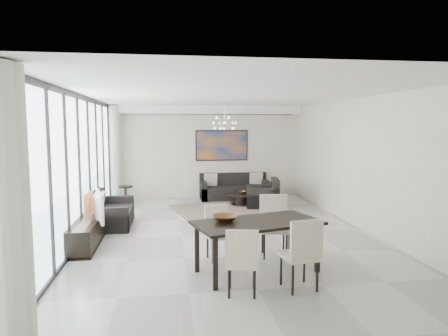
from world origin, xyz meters
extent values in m
cube|color=#A8A39B|center=(0.00, 0.00, 0.01)|extent=(6.00, 9.00, 0.02)
cube|color=white|center=(0.00, 0.00, 2.89)|extent=(6.00, 9.00, 0.02)
cube|color=beige|center=(0.00, 4.49, 1.45)|extent=(6.00, 0.02, 2.90)
cube|color=beige|center=(0.00, -4.49, 1.45)|extent=(6.00, 0.02, 2.90)
cube|color=beige|center=(2.99, 0.00, 1.45)|extent=(0.02, 9.00, 2.90)
cube|color=silver|center=(-2.98, 0.00, 1.45)|extent=(0.01, 8.95, 2.85)
cube|color=black|center=(-2.94, 0.00, 2.85)|extent=(0.04, 8.95, 0.10)
cube|color=black|center=(-2.94, 0.00, 0.03)|extent=(0.04, 8.95, 0.06)
cube|color=black|center=(-2.94, -3.00, 1.45)|extent=(0.04, 0.05, 2.88)
cube|color=black|center=(-2.94, -2.00, 1.45)|extent=(0.04, 0.05, 2.88)
cube|color=black|center=(-2.94, -1.00, 1.45)|extent=(0.04, 0.05, 2.88)
cube|color=black|center=(-2.94, 0.00, 1.45)|extent=(0.04, 0.05, 2.88)
cube|color=black|center=(-2.94, 1.00, 1.45)|extent=(0.04, 0.05, 2.88)
cube|color=black|center=(-2.94, 2.00, 1.45)|extent=(0.04, 0.05, 2.88)
cube|color=black|center=(-2.94, 3.00, 1.45)|extent=(0.04, 0.05, 2.88)
cube|color=black|center=(-2.94, 4.00, 1.45)|extent=(0.04, 0.05, 2.88)
cylinder|color=beige|center=(-2.80, -4.15, 1.45)|extent=(0.36, 0.36, 2.85)
cylinder|color=beige|center=(-2.80, 4.15, 1.45)|extent=(0.36, 0.36, 2.85)
cube|color=white|center=(0.00, 4.30, 2.77)|extent=(5.98, 0.40, 0.26)
cube|color=#AC5C17|center=(0.50, 4.47, 1.65)|extent=(1.68, 0.04, 0.98)
cylinder|color=silver|center=(0.30, 2.50, 2.62)|extent=(0.02, 0.02, 0.55)
sphere|color=silver|center=(0.30, 2.50, 2.35)|extent=(0.12, 0.12, 0.12)
cube|color=black|center=(0.21, 2.60, 0.01)|extent=(2.85, 2.42, 0.01)
cylinder|color=black|center=(0.89, 3.07, 0.30)|extent=(0.90, 0.90, 0.04)
cylinder|color=black|center=(0.89, 3.07, 0.14)|extent=(0.39, 0.39, 0.28)
cylinder|color=black|center=(0.89, 3.07, 0.01)|extent=(0.63, 0.63, 0.03)
imported|color=brown|center=(0.92, 3.13, 0.35)|extent=(0.27, 0.27, 0.07)
cube|color=black|center=(0.84, 4.02, 0.19)|extent=(2.14, 0.88, 0.39)
cube|color=black|center=(0.84, 4.37, 0.58)|extent=(2.14, 0.18, 0.39)
cube|color=black|center=(-0.14, 4.02, 0.28)|extent=(0.18, 0.88, 0.56)
cube|color=black|center=(1.83, 4.02, 0.28)|extent=(0.18, 0.88, 0.56)
cube|color=black|center=(-2.50, 1.11, 0.19)|extent=(0.87, 1.55, 0.39)
cube|color=black|center=(-2.85, 1.11, 0.58)|extent=(0.17, 1.55, 0.39)
cube|color=black|center=(-2.50, 0.42, 0.28)|extent=(0.87, 0.17, 0.56)
cube|color=black|center=(-2.50, 1.80, 0.28)|extent=(0.87, 0.17, 0.56)
cube|color=black|center=(1.42, 2.73, 0.20)|extent=(1.05, 1.09, 0.40)
cube|color=black|center=(1.77, 2.66, 0.59)|extent=(0.35, 0.96, 0.40)
cube|color=black|center=(1.50, 3.10, 0.29)|extent=(0.91, 0.34, 0.57)
cube|color=black|center=(1.35, 2.36, 0.29)|extent=(0.91, 0.34, 0.57)
cylinder|color=black|center=(-2.42, 3.42, 0.54)|extent=(0.41, 0.41, 0.04)
cylinder|color=black|center=(-2.42, 3.42, 0.27)|extent=(0.06, 0.06, 0.51)
cylinder|color=black|center=(-2.42, 3.42, 0.02)|extent=(0.29, 0.29, 0.03)
cube|color=black|center=(-2.76, -0.51, 0.24)|extent=(0.44, 1.57, 0.49)
imported|color=gray|center=(-2.60, -0.46, 0.77)|extent=(0.36, 0.96, 0.55)
cube|color=black|center=(0.14, -2.21, 0.79)|extent=(2.13, 1.45, 0.04)
cube|color=black|center=(-0.59, -2.80, 0.38)|extent=(0.07, 0.07, 0.76)
cube|color=black|center=(-0.79, -2.07, 0.38)|extent=(0.07, 0.07, 0.76)
cube|color=black|center=(1.07, -2.34, 0.38)|extent=(0.07, 0.07, 0.76)
cube|color=black|center=(0.87, -1.61, 0.38)|extent=(0.07, 0.07, 0.76)
cube|color=#C1B2A0|center=(-0.24, -2.97, 0.43)|extent=(0.50, 0.50, 0.06)
cube|color=#C1B2A0|center=(-0.28, -3.15, 0.67)|extent=(0.43, 0.13, 0.52)
cylinder|color=black|center=(-0.38, -2.77, 0.20)|extent=(0.04, 0.04, 0.40)
cylinder|color=black|center=(-0.11, -3.16, 0.20)|extent=(0.04, 0.04, 0.40)
cube|color=#C1B2A0|center=(0.58, -2.92, 0.47)|extent=(0.54, 0.54, 0.06)
cube|color=#C1B2A0|center=(0.61, -3.12, 0.74)|extent=(0.47, 0.12, 0.57)
cylinder|color=black|center=(0.37, -2.76, 0.22)|extent=(0.04, 0.04, 0.44)
cylinder|color=black|center=(0.79, -3.07, 0.22)|extent=(0.04, 0.04, 0.44)
cube|color=#C1B2A0|center=(-0.37, -1.57, 0.43)|extent=(0.49, 0.49, 0.06)
cube|color=#C1B2A0|center=(-0.39, -1.38, 0.67)|extent=(0.43, 0.11, 0.52)
cylinder|color=black|center=(-0.17, -1.71, 0.20)|extent=(0.04, 0.04, 0.40)
cylinder|color=black|center=(-0.56, -1.43, 0.20)|extent=(0.04, 0.04, 0.40)
cube|color=#C1B2A0|center=(0.61, -1.52, 0.49)|extent=(0.56, 0.56, 0.06)
cube|color=#C1B2A0|center=(0.64, -1.31, 0.76)|extent=(0.49, 0.13, 0.59)
cylinder|color=black|center=(0.77, -1.73, 0.23)|extent=(0.04, 0.04, 0.46)
cylinder|color=black|center=(0.45, -1.30, 0.23)|extent=(0.04, 0.04, 0.46)
imported|color=brown|center=(-0.36, -2.13, 0.85)|extent=(0.43, 0.43, 0.09)
camera|label=1|loc=(-1.22, -8.12, 2.29)|focal=32.00mm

